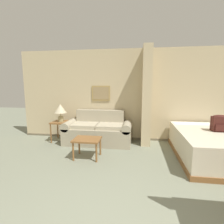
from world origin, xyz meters
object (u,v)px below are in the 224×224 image
object	(u,v)px
coffee_table	(87,141)
backpack	(220,123)
table_lamp	(60,110)
bed	(210,145)
couch	(98,131)

from	to	relation	value
coffee_table	backpack	size ratio (longest dim) A/B	1.62
backpack	table_lamp	bearing A→B (deg)	171.38
table_lamp	bed	distance (m)	3.85
table_lamp	coffee_table	bearing A→B (deg)	-43.97
bed	backpack	bearing A→B (deg)	22.10
couch	backpack	xyz separation A→B (m)	(2.84, -0.60, 0.46)
coffee_table	bed	xyz separation A→B (m)	(2.68, 0.36, -0.07)
table_lamp	backpack	size ratio (longest dim) A/B	1.38
coffee_table	backpack	distance (m)	2.91
couch	coffee_table	xyz separation A→B (m)	(-0.01, -1.04, 0.05)
couch	backpack	bearing A→B (deg)	-12.04
couch	table_lamp	world-z (taller)	table_lamp
table_lamp	bed	xyz separation A→B (m)	(3.74, -0.66, -0.61)
couch	bed	xyz separation A→B (m)	(2.66, -0.68, -0.03)
couch	bed	distance (m)	2.75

